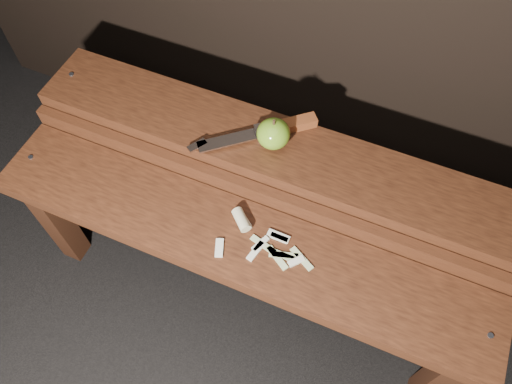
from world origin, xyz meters
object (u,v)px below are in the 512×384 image
at_px(apple, 273,134).
at_px(knife, 274,129).
at_px(bench_front_tier, 236,254).
at_px(bench_rear_tier, 273,166).

bearing_deg(apple, knife, 107.68).
bearing_deg(bench_front_tier, knife, 92.99).
xyz_separation_m(bench_rear_tier, apple, (-0.00, 0.00, 0.12)).
xyz_separation_m(bench_rear_tier, knife, (-0.01, 0.03, 0.10)).
bearing_deg(bench_rear_tier, apple, 133.61).
xyz_separation_m(apple, knife, (-0.01, 0.03, -0.02)).
distance_m(bench_rear_tier, knife, 0.11).
relative_size(bench_rear_tier, knife, 4.75).
distance_m(bench_front_tier, apple, 0.29).
xyz_separation_m(bench_front_tier, bench_rear_tier, (0.00, 0.23, 0.06)).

